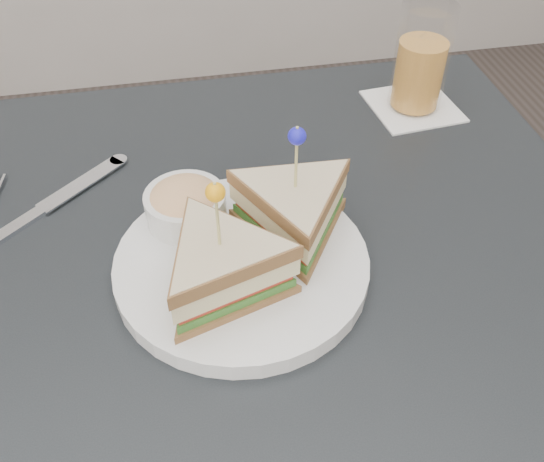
{
  "coord_description": "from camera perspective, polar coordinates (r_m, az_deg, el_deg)",
  "views": [
    {
      "loc": [
        -0.07,
        -0.41,
        1.21
      ],
      "look_at": [
        0.01,
        0.01,
        0.8
      ],
      "focal_mm": 40.0,
      "sensor_mm": 36.0,
      "label": 1
    }
  ],
  "objects": [
    {
      "name": "cutlery_knife",
      "position": [
        0.74,
        -20.32,
        2.25
      ],
      "size": [
        0.17,
        0.16,
        0.01
      ],
      "rotation": [
        0.0,
        0.0,
        -0.84
      ],
      "color": "silver",
      "rests_on": "table"
    },
    {
      "name": "drink_set",
      "position": [
        0.85,
        13.78,
        14.95
      ],
      "size": [
        0.12,
        0.12,
        0.15
      ],
      "rotation": [
        0.0,
        0.0,
        0.1
      ],
      "color": "white",
      "rests_on": "table"
    },
    {
      "name": "table",
      "position": [
        0.68,
        -0.67,
        -8.42
      ],
      "size": [
        0.8,
        0.8,
        0.75
      ],
      "color": "black",
      "rests_on": "ground"
    },
    {
      "name": "plate_meal",
      "position": [
        0.59,
        -2.29,
        -0.88
      ],
      "size": [
        0.31,
        0.31,
        0.15
      ],
      "rotation": [
        0.0,
        0.0,
        -0.22
      ],
      "color": "white",
      "rests_on": "table"
    }
  ]
}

